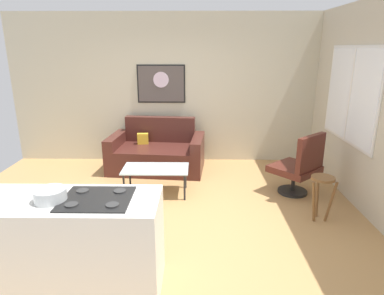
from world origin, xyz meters
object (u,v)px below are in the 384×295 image
coffee_table (156,170)px  mixing_bowl (50,195)px  armchair (300,166)px  wall_painting (161,84)px  couch (157,154)px  bar_stool (322,187)px

coffee_table → mixing_bowl: 2.31m
armchair → mixing_bowl: size_ratio=3.54×
coffee_table → wall_painting: bearing=91.9°
mixing_bowl → wall_painting: size_ratio=0.30×
couch → armchair: bearing=-25.6°
coffee_table → wall_painting: 1.99m
armchair → mixing_bowl: (-2.81, -2.15, 0.50)m
couch → bar_stool: couch is taller
couch → wall_painting: 1.33m
coffee_table → wall_painting: (-0.05, 1.63, 1.13)m
coffee_table → mixing_bowl: bearing=-106.4°
couch → bar_stool: size_ratio=2.93×
coffee_table → couch: bearing=95.5°
coffee_table → bar_stool: bearing=-19.5°
coffee_table → wall_painting: size_ratio=1.09×
bar_stool → mixing_bowl: size_ratio=2.19×
couch → armchair: (2.28, -1.09, 0.16)m
bar_stool → mixing_bowl: (-2.86, -1.36, 0.50)m
armchair → bar_stool: size_ratio=1.61×
armchair → mixing_bowl: bearing=-142.6°
armchair → bar_stool: bearing=-86.2°
mixing_bowl → bar_stool: bearing=25.5°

